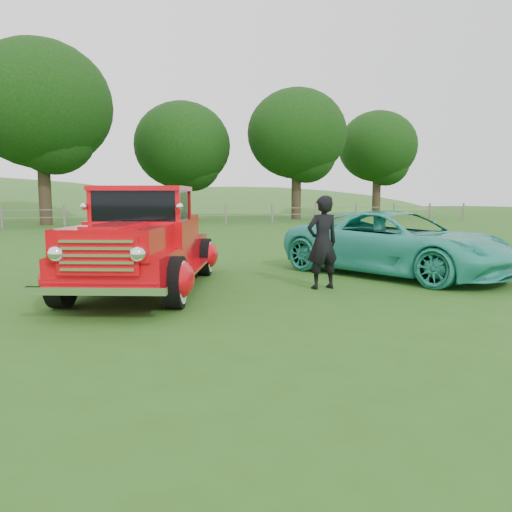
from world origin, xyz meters
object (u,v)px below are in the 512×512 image
object	(u,v)px
tree_mid_east	(297,134)
teal_sedan	(396,243)
red_pickup	(144,244)
man	(322,242)
tree_near_west	(41,105)
tree_near_east	(182,146)
tree_far_east	(378,147)

from	to	relation	value
tree_mid_east	teal_sedan	xyz separation A→B (m)	(-9.57, -24.97, -5.51)
red_pickup	man	world-z (taller)	red_pickup
teal_sedan	tree_near_west	bearing A→B (deg)	85.34
tree_near_east	teal_sedan	bearing A→B (deg)	-93.34
tree_far_east	red_pickup	distance (m)	36.83
teal_sedan	man	distance (m)	2.35
tree_near_west	tree_mid_east	bearing A→B (deg)	6.71
tree_mid_east	teal_sedan	distance (m)	27.31
tree_near_east	red_pickup	bearing A→B (deg)	-103.98
tree_far_east	tree_near_west	bearing A→B (deg)	-169.11
tree_near_east	tree_mid_east	distance (m)	8.30
tree_near_west	red_pickup	size ratio (longest dim) A/B	1.98
red_pickup	man	distance (m)	3.10
teal_sedan	man	size ratio (longest dim) A/B	2.92
tree_mid_east	tree_far_east	xyz separation A→B (m)	(9.00, 3.00, -0.31)
tree_mid_east	man	distance (m)	28.88
teal_sedan	man	xyz separation A→B (m)	(-2.18, -0.85, 0.15)
tree_near_west	tree_mid_east	distance (m)	17.13
tree_mid_east	teal_sedan	size ratio (longest dim) A/B	1.99
tree_near_west	tree_mid_east	size ratio (longest dim) A/B	1.10
tree_near_west	tree_mid_east	world-z (taller)	tree_near_west
tree_mid_east	man	size ratio (longest dim) A/B	5.80
man	tree_near_east	bearing A→B (deg)	-99.61
tree_near_west	tree_near_east	size ratio (longest dim) A/B	1.25
tree_far_east	red_pickup	size ratio (longest dim) A/B	1.68
tree_far_east	teal_sedan	xyz separation A→B (m)	(-18.57, -27.97, -5.20)
tree_near_east	man	bearing A→B (deg)	-97.69
tree_near_east	teal_sedan	size ratio (longest dim) A/B	1.75
tree_far_east	red_pickup	xyz separation A→B (m)	(-23.66, -27.76, -5.06)
tree_near_east	teal_sedan	xyz separation A→B (m)	(-1.57, -26.97, -4.59)
tree_far_east	man	xyz separation A→B (m)	(-20.76, -28.83, -5.05)
tree_near_west	tree_mid_east	xyz separation A→B (m)	(17.00, 2.00, -0.62)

